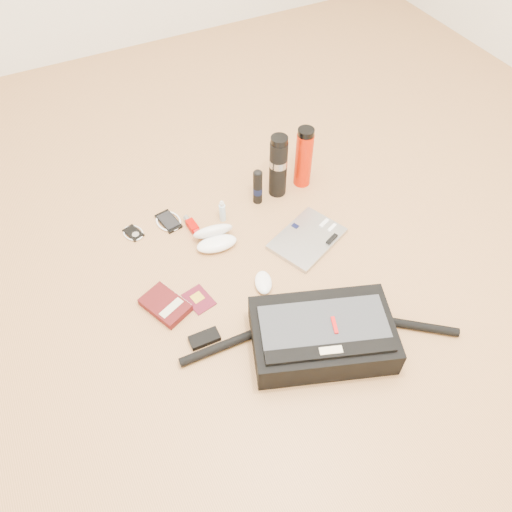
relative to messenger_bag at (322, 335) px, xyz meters
The scene contains 14 objects.
ground 0.31m from the messenger_bag, 97.92° to the left, with size 4.00×4.00×0.00m, color #B27D4A.
messenger_bag is the anchor object (origin of this frame).
laptop 0.49m from the messenger_bag, 64.62° to the left, with size 0.35×0.30×0.03m.
book 0.58m from the messenger_bag, 137.71° to the left, with size 0.17×0.20×0.03m.
passport 0.48m from the messenger_bag, 129.98° to the left, with size 0.11×0.13×0.01m.
mouse 0.32m from the messenger_bag, 100.68° to the left, with size 0.10×0.13×0.04m.
sunglasses_case 0.61m from the messenger_bag, 102.94° to the left, with size 0.18×0.16×0.10m.
ipod 0.90m from the messenger_bag, 117.86° to the left, with size 0.10×0.10×0.01m.
phone 0.83m from the messenger_bag, 108.59° to the left, with size 0.11×0.13×0.01m.
inhaler 0.74m from the messenger_bag, 104.80° to the left, with size 0.04×0.12×0.03m.
spray_bottle 0.70m from the messenger_bag, 94.33° to the left, with size 0.03×0.03×0.11m.
aerosol_can 0.74m from the messenger_bag, 80.03° to the left, with size 0.05×0.05×0.17m.
thermos_black 0.79m from the messenger_bag, 72.65° to the left, with size 0.10×0.10×0.30m.
thermos_red 0.84m from the messenger_bag, 64.28° to the left, with size 0.08×0.08×0.29m.
Camera 1 is at (-0.55, -0.98, 1.53)m, focal length 35.00 mm.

